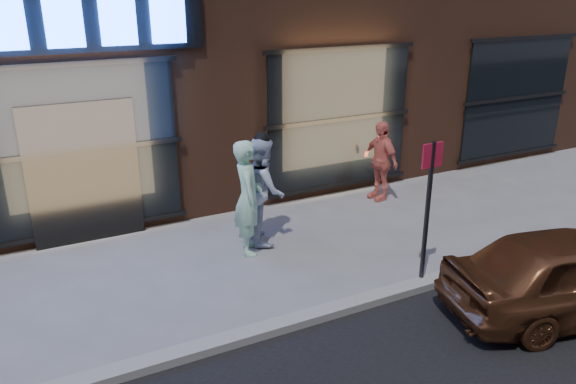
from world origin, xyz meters
The scene contains 7 objects.
ground centered at (0.00, 0.00, 0.00)m, with size 90.00×90.00×0.00m, color slate.
curb centered at (0.00, 0.00, 0.06)m, with size 60.00×0.25×0.12m, color gray.
man_bowtie centered at (2.25, 2.27, 0.95)m, with size 0.69×0.45×1.90m, color #C2FFCB.
man_cap centered at (2.65, 2.57, 0.91)m, with size 0.89×0.69×1.83m, color silver.
passerby centered at (5.60, 3.30, 0.81)m, with size 0.95×0.40×1.63m, color #EB7360.
gold_sedan centered at (5.34, -1.41, 0.60)m, with size 1.41×3.49×1.19m, color brown.
sign_post centered at (4.07, 0.10, 1.32)m, with size 0.35×0.07×2.18m.
Camera 1 is at (-1.01, -5.50, 4.16)m, focal length 35.00 mm.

